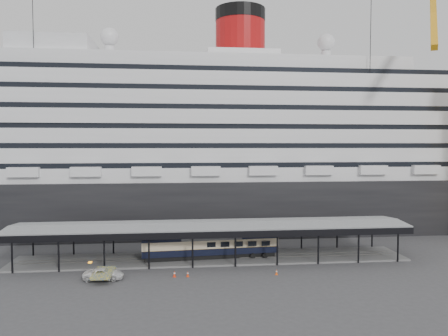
% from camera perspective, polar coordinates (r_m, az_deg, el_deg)
% --- Properties ---
extents(ground, '(200.00, 200.00, 0.00)m').
position_cam_1_polar(ground, '(59.39, -1.22, -13.06)').
color(ground, '#3C3C3E').
rests_on(ground, ground).
extents(cruise_ship, '(130.00, 30.00, 43.90)m').
position_cam_1_polar(cruise_ship, '(89.02, -2.98, 4.23)').
color(cruise_ship, black).
rests_on(cruise_ship, ground).
extents(platform_canopy, '(56.00, 9.18, 5.30)m').
position_cam_1_polar(platform_canopy, '(63.63, -1.62, -9.77)').
color(platform_canopy, slate).
rests_on(platform_canopy, ground).
extents(port_truck, '(4.88, 2.35, 1.34)m').
position_cam_1_polar(port_truck, '(56.79, -15.46, -13.22)').
color(port_truck, silver).
rests_on(port_truck, ground).
extents(pullman_carriage, '(19.64, 3.97, 19.15)m').
position_cam_1_polar(pullman_carriage, '(63.62, -1.76, -9.78)').
color(pullman_carriage, black).
rests_on(pullman_carriage, ground).
extents(traffic_cone_left, '(0.50, 0.50, 0.78)m').
position_cam_1_polar(traffic_cone_left, '(56.28, -6.50, -13.58)').
color(traffic_cone_left, red).
rests_on(traffic_cone_left, ground).
extents(traffic_cone_mid, '(0.39, 0.39, 0.71)m').
position_cam_1_polar(traffic_cone_mid, '(56.23, -4.76, -13.62)').
color(traffic_cone_mid, red).
rests_on(traffic_cone_mid, ground).
extents(traffic_cone_right, '(0.43, 0.43, 0.70)m').
position_cam_1_polar(traffic_cone_right, '(57.23, 6.88, -13.34)').
color(traffic_cone_right, '#F5530D').
rests_on(traffic_cone_right, ground).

